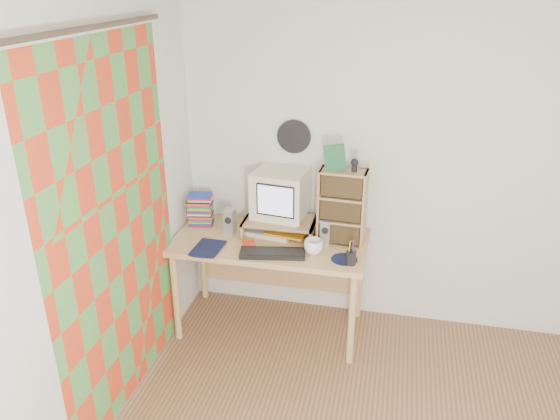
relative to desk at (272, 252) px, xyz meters
The scene contains 20 objects.
back_wall 1.25m from the desk, 16.59° to the left, with size 3.50×3.50×0.00m, color white.
left_wall 1.73m from the desk, 116.51° to the right, with size 3.50×3.50×0.00m, color white.
curtain 1.29m from the desk, 125.22° to the right, with size 2.20×2.20×0.00m, color red.
wall_disc 0.87m from the desk, 70.78° to the left, with size 0.25×0.25×0.02m, color black.
desk is the anchor object (origin of this frame).
monitor_riser 0.24m from the desk, 36.34° to the left, with size 0.52×0.30×0.12m.
crt_monitor 0.44m from the desk, 66.98° to the left, with size 0.36×0.36×0.35m, color silver.
speaker_left 0.39m from the desk, behind, with size 0.07×0.07×0.20m, color #A5A4A9.
speaker_right 0.46m from the desk, ahead, with size 0.07×0.07×0.18m, color #A5A4A9.
keyboard 0.33m from the desk, 75.94° to the right, with size 0.45×0.15×0.03m, color black.
dvd_stack 0.64m from the desk, behind, with size 0.17×0.12×0.25m, color brown, non-canonical shape.
cd_rack 0.65m from the desk, ahead, with size 0.33×0.17×0.54m, color tan.
mug 0.44m from the desk, 30.83° to the right, with size 0.13×0.13×0.10m, color white.
diary 0.59m from the desk, 147.58° to the right, with size 0.23×0.17×0.05m, color #0F1539.
mousepad 0.62m from the desk, 23.49° to the right, with size 0.18×0.18×0.00m, color #0F1333.
pen_cup 0.71m from the desk, 26.04° to the right, with size 0.07×0.07×0.13m, color black, non-canonical shape.
papers 0.17m from the desk, 61.60° to the left, with size 0.34×0.25×0.04m, color silver, non-canonical shape.
red_box 0.29m from the desk, 118.99° to the right, with size 0.09×0.05×0.04m, color red.
game_box 0.88m from the desk, ahead, with size 0.14×0.03×0.18m, color #195A33.
webcam 0.92m from the desk, ahead, with size 0.05×0.05×0.09m, color black, non-canonical shape.
Camera 1 is at (-0.19, -2.05, 2.52)m, focal length 35.00 mm.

